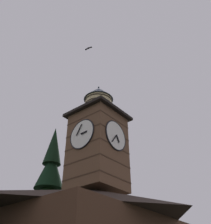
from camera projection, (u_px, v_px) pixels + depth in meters
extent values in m
pyramid|color=#2D231E|center=(94.00, 205.00, 17.99)|extent=(13.06, 9.96, 2.17)
cube|color=brown|center=(98.00, 152.00, 21.05)|extent=(3.71, 3.71, 6.49)
cube|color=#432E20|center=(97.00, 182.00, 19.70)|extent=(3.75, 3.75, 0.10)
cube|color=#432E20|center=(97.00, 167.00, 20.37)|extent=(3.75, 3.75, 0.10)
cube|color=#432E20|center=(98.00, 153.00, 21.04)|extent=(3.75, 3.75, 0.10)
cube|color=#432E20|center=(98.00, 139.00, 21.70)|extent=(3.75, 3.75, 0.10)
cube|color=#432E20|center=(98.00, 127.00, 22.37)|extent=(3.75, 3.75, 0.10)
cylinder|color=white|center=(116.00, 136.00, 20.55)|extent=(2.44, 0.10, 2.44)
torus|color=black|center=(116.00, 135.00, 20.54)|extent=(2.54, 0.10, 2.54)
cube|color=black|center=(118.00, 139.00, 20.46)|extent=(0.42, 0.04, 0.58)
cube|color=black|center=(114.00, 138.00, 20.08)|extent=(0.67, 0.04, 0.84)
sphere|color=black|center=(117.00, 135.00, 20.49)|extent=(0.10, 0.10, 0.10)
cylinder|color=white|center=(82.00, 134.00, 20.33)|extent=(0.10, 2.44, 2.44)
torus|color=black|center=(82.00, 134.00, 20.32)|extent=(0.10, 2.54, 2.54)
cube|color=black|center=(84.00, 133.00, 20.10)|extent=(0.04, 0.62, 0.16)
cube|color=black|center=(79.00, 130.00, 20.64)|extent=(0.04, 0.59, 0.90)
sphere|color=black|center=(81.00, 133.00, 20.26)|extent=(0.10, 0.10, 0.10)
cube|color=black|center=(98.00, 117.00, 22.90)|extent=(4.41, 4.41, 0.25)
cylinder|color=tan|center=(98.00, 108.00, 23.44)|extent=(2.42, 2.42, 1.76)
cylinder|color=#2D2319|center=(98.00, 114.00, 23.08)|extent=(2.48, 2.48, 0.10)
cylinder|color=#2D2319|center=(98.00, 110.00, 23.32)|extent=(2.48, 2.48, 0.10)
cylinder|color=#2D2319|center=(98.00, 106.00, 23.57)|extent=(2.48, 2.48, 0.10)
cylinder|color=#2D2319|center=(98.00, 102.00, 23.81)|extent=(2.48, 2.48, 0.10)
cone|color=#384251|center=(99.00, 94.00, 24.30)|extent=(2.72, 2.72, 1.37)
sphere|color=#2D3847|center=(99.00, 87.00, 24.73)|extent=(0.16, 0.16, 0.16)
cone|color=black|center=(48.00, 196.00, 22.59)|extent=(3.54, 3.54, 3.41)
cone|color=black|center=(51.00, 169.00, 23.92)|extent=(2.63, 2.63, 3.67)
cone|color=black|center=(54.00, 145.00, 25.24)|extent=(1.72, 1.72, 3.88)
ellipsoid|color=black|center=(89.00, 48.00, 23.93)|extent=(0.20, 0.13, 0.10)
cube|color=black|center=(90.00, 48.00, 23.86)|extent=(0.19, 0.38, 0.09)
cube|color=black|center=(87.00, 49.00, 24.00)|extent=(0.19, 0.38, 0.09)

